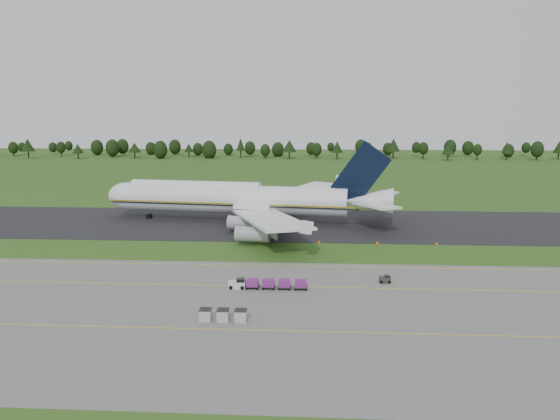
# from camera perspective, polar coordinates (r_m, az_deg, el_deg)

# --- Properties ---
(ground) EXTENTS (600.00, 600.00, 0.00)m
(ground) POSITION_cam_1_polar(r_m,az_deg,el_deg) (110.21, -0.22, -4.42)
(ground) COLOR #2B5018
(ground) RESTS_ON ground
(apron) EXTENTS (300.00, 52.00, 0.06)m
(apron) POSITION_cam_1_polar(r_m,az_deg,el_deg) (77.89, -1.81, -10.76)
(apron) COLOR #64635F
(apron) RESTS_ON ground
(taxiway) EXTENTS (300.00, 40.00, 0.08)m
(taxiway) POSITION_cam_1_polar(r_m,az_deg,el_deg) (137.42, 0.51, -1.44)
(taxiway) COLOR black
(taxiway) RESTS_ON ground
(apron_markings) EXTENTS (300.00, 30.20, 0.01)m
(apron_markings) POSITION_cam_1_polar(r_m,az_deg,el_deg) (84.44, -1.38, -9.03)
(apron_markings) COLOR #DBBE0C
(apron_markings) RESTS_ON apron
(tree_line) EXTENTS (530.41, 23.77, 11.95)m
(tree_line) POSITION_cam_1_polar(r_m,az_deg,el_deg) (327.50, 4.09, 6.45)
(tree_line) COLOR black
(tree_line) RESTS_ON ground
(aircraft) EXTENTS (75.48, 72.76, 21.12)m
(aircraft) POSITION_cam_1_polar(r_m,az_deg,el_deg) (139.31, -4.38, 1.19)
(aircraft) COLOR white
(aircraft) RESTS_ON ground
(baggage_train) EXTENTS (12.55, 1.60, 1.54)m
(baggage_train) POSITION_cam_1_polar(r_m,az_deg,el_deg) (87.74, -1.41, -7.72)
(baggage_train) COLOR silver
(baggage_train) RESTS_ON apron
(utility_cart) EXTENTS (1.89, 1.29, 1.01)m
(utility_cart) POSITION_cam_1_polar(r_m,az_deg,el_deg) (92.42, 10.90, -7.17)
(utility_cart) COLOR #2B3122
(utility_cart) RESTS_ON apron
(uld_row) EXTENTS (6.43, 1.63, 1.61)m
(uld_row) POSITION_cam_1_polar(r_m,az_deg,el_deg) (75.37, -5.97, -10.86)
(uld_row) COLOR #ACACAC
(uld_row) RESTS_ON apron
(edge_markers) EXTENTS (37.65, 0.30, 0.60)m
(edge_markers) POSITION_cam_1_polar(r_m,az_deg,el_deg) (117.47, 7.13, -3.44)
(edge_markers) COLOR #FA6607
(edge_markers) RESTS_ON ground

